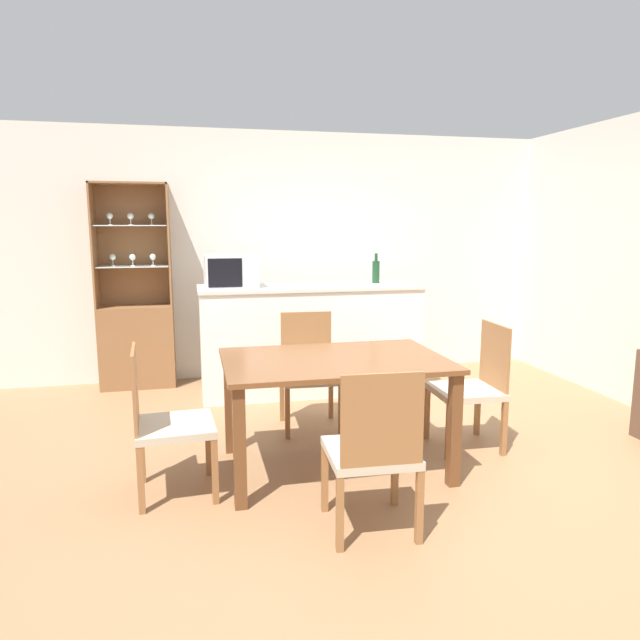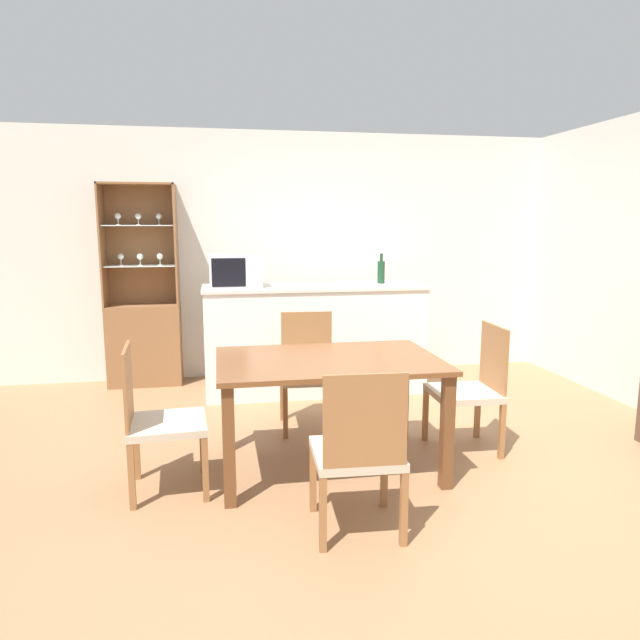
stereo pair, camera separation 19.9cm
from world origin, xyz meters
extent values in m
plane|color=#936B47|center=(0.00, 0.00, 0.00)|extent=(18.00, 18.00, 0.00)
cube|color=silver|center=(0.00, 2.63, 1.27)|extent=(6.80, 0.06, 2.55)
cube|color=white|center=(-0.13, 1.89, 0.50)|extent=(2.07, 0.62, 1.00)
cube|color=beige|center=(-0.13, 1.89, 1.02)|extent=(2.10, 0.65, 0.03)
cube|color=brown|center=(-1.78, 2.43, 0.41)|extent=(0.71, 0.34, 0.81)
cube|color=brown|center=(-1.78, 2.59, 1.40)|extent=(0.71, 0.02, 1.18)
cube|color=brown|center=(-2.13, 2.43, 1.40)|extent=(0.02, 0.34, 1.18)
cube|color=brown|center=(-1.43, 2.43, 1.40)|extent=(0.02, 0.34, 1.18)
cube|color=brown|center=(-1.78, 2.43, 1.98)|extent=(0.71, 0.34, 0.02)
cube|color=silver|center=(-1.78, 2.43, 1.20)|extent=(0.67, 0.30, 0.01)
cube|color=silver|center=(-1.78, 2.43, 1.59)|extent=(0.67, 0.30, 0.01)
cylinder|color=silver|center=(-1.97, 2.45, 1.21)|extent=(0.04, 0.04, 0.01)
cylinder|color=silver|center=(-1.97, 2.45, 1.24)|extent=(0.01, 0.01, 0.06)
sphere|color=silver|center=(-1.97, 2.45, 1.29)|extent=(0.06, 0.06, 0.06)
cylinder|color=silver|center=(-1.97, 2.42, 1.60)|extent=(0.04, 0.04, 0.01)
cylinder|color=silver|center=(-1.97, 2.42, 1.63)|extent=(0.01, 0.01, 0.06)
sphere|color=silver|center=(-1.97, 2.42, 1.68)|extent=(0.06, 0.06, 0.06)
cylinder|color=silver|center=(-1.78, 2.39, 1.21)|extent=(0.04, 0.04, 0.01)
cylinder|color=silver|center=(-1.78, 2.39, 1.24)|extent=(0.01, 0.01, 0.06)
sphere|color=silver|center=(-1.78, 2.39, 1.29)|extent=(0.06, 0.06, 0.06)
cylinder|color=silver|center=(-1.78, 2.41, 1.60)|extent=(0.04, 0.04, 0.01)
cylinder|color=silver|center=(-1.78, 2.41, 1.63)|extent=(0.01, 0.01, 0.06)
sphere|color=silver|center=(-1.78, 2.41, 1.68)|extent=(0.06, 0.06, 0.06)
cylinder|color=silver|center=(-1.59, 2.39, 1.21)|extent=(0.04, 0.04, 0.01)
cylinder|color=silver|center=(-1.59, 2.39, 1.24)|extent=(0.01, 0.01, 0.06)
sphere|color=silver|center=(-1.59, 2.39, 1.29)|extent=(0.06, 0.06, 0.06)
cylinder|color=silver|center=(-1.59, 2.46, 1.60)|extent=(0.04, 0.04, 0.01)
cylinder|color=silver|center=(-1.59, 2.46, 1.63)|extent=(0.01, 0.01, 0.06)
sphere|color=silver|center=(-1.59, 2.46, 1.68)|extent=(0.06, 0.06, 0.06)
cube|color=brown|center=(-0.35, 0.10, 0.73)|extent=(1.43, 0.96, 0.03)
cube|color=brown|center=(-1.00, -0.32, 0.36)|extent=(0.07, 0.07, 0.72)
cube|color=brown|center=(0.31, -0.32, 0.36)|extent=(0.07, 0.07, 0.72)
cube|color=brown|center=(-1.00, 0.52, 0.36)|extent=(0.07, 0.07, 0.72)
cube|color=brown|center=(0.31, 0.52, 0.36)|extent=(0.07, 0.07, 0.72)
cube|color=#C1B299|center=(-0.35, 0.87, 0.42)|extent=(0.47, 0.47, 0.05)
cube|color=#936038|center=(-0.34, 1.09, 0.67)|extent=(0.41, 0.04, 0.46)
cube|color=#936038|center=(-0.16, 0.66, 0.20)|extent=(0.04, 0.04, 0.39)
cube|color=#936038|center=(-0.56, 0.68, 0.20)|extent=(0.04, 0.04, 0.39)
cube|color=#936038|center=(-0.13, 1.07, 0.20)|extent=(0.04, 0.04, 0.39)
cube|color=#936038|center=(-0.54, 1.09, 0.20)|extent=(0.04, 0.04, 0.39)
cube|color=#C1B299|center=(-1.36, -0.04, 0.42)|extent=(0.48, 0.48, 0.05)
cube|color=#936038|center=(-1.57, -0.06, 0.67)|extent=(0.04, 0.41, 0.46)
cube|color=#936038|center=(-1.17, 0.17, 0.20)|extent=(0.04, 0.04, 0.39)
cube|color=#936038|center=(-1.14, -0.23, 0.20)|extent=(0.04, 0.04, 0.39)
cube|color=#936038|center=(-1.57, 0.15, 0.20)|extent=(0.04, 0.04, 0.39)
cube|color=#936038|center=(-1.55, -0.26, 0.20)|extent=(0.04, 0.04, 0.39)
cube|color=#C1B299|center=(-0.35, -0.67, 0.42)|extent=(0.47, 0.47, 0.05)
cube|color=#936038|center=(-0.36, -0.89, 0.67)|extent=(0.41, 0.04, 0.46)
cube|color=#936038|center=(-0.54, -0.46, 0.20)|extent=(0.04, 0.04, 0.39)
cube|color=#936038|center=(-0.13, -0.48, 0.20)|extent=(0.04, 0.04, 0.39)
cube|color=#936038|center=(-0.56, -0.87, 0.20)|extent=(0.04, 0.04, 0.39)
cube|color=#936038|center=(-0.15, -0.89, 0.20)|extent=(0.04, 0.04, 0.39)
cube|color=#C1B299|center=(0.66, 0.24, 0.42)|extent=(0.46, 0.46, 0.05)
cube|color=#936038|center=(0.88, 0.24, 0.67)|extent=(0.03, 0.41, 0.46)
cube|color=#936038|center=(0.45, 0.05, 0.20)|extent=(0.04, 0.04, 0.39)
cube|color=#936038|center=(0.46, 0.46, 0.20)|extent=(0.04, 0.04, 0.39)
cube|color=#936038|center=(0.86, 0.03, 0.20)|extent=(0.04, 0.04, 0.39)
cube|color=#936038|center=(0.87, 0.44, 0.20)|extent=(0.04, 0.04, 0.39)
cube|color=silver|center=(-0.87, 1.91, 1.18)|extent=(0.47, 0.39, 0.30)
cube|color=black|center=(-0.94, 1.71, 1.18)|extent=(0.30, 0.01, 0.26)
cylinder|color=#193D23|center=(0.54, 1.96, 1.14)|extent=(0.07, 0.07, 0.22)
cylinder|color=#193D23|center=(0.54, 1.96, 1.29)|extent=(0.03, 0.03, 0.07)
camera|label=1|loc=(-1.23, -3.38, 1.60)|focal=32.00mm
camera|label=2|loc=(-1.04, -3.42, 1.60)|focal=32.00mm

